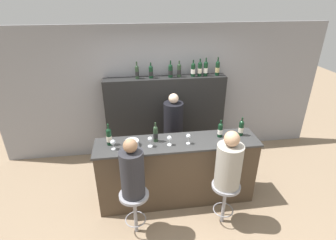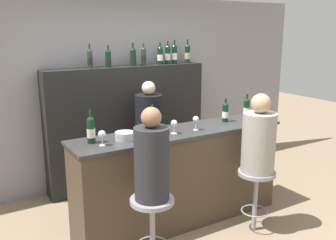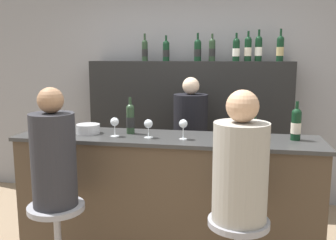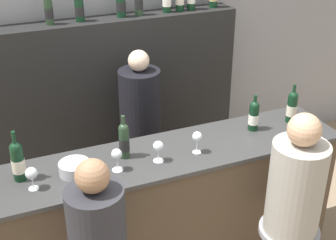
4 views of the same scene
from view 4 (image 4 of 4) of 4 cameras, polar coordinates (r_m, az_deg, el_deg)
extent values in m
cube|color=gray|center=(4.45, -7.52, 8.28)|extent=(6.40, 0.05, 2.60)
cube|color=#473828|center=(3.50, 0.52, -11.71)|extent=(2.42, 0.52, 1.06)
cube|color=#333333|center=(3.19, 0.57, -4.11)|extent=(2.46, 0.56, 0.03)
cube|color=black|center=(4.42, -6.36, 1.73)|extent=(2.30, 0.28, 1.67)
cylinder|color=black|center=(2.99, -17.78, -5.13)|extent=(0.08, 0.08, 0.22)
cylinder|color=beige|center=(2.99, -17.75, -5.30)|extent=(0.08, 0.08, 0.09)
sphere|color=black|center=(2.93, -18.09, -3.29)|extent=(0.08, 0.08, 0.08)
cylinder|color=black|center=(2.90, -18.27, -2.20)|extent=(0.02, 0.02, 0.10)
cylinder|color=#233823|center=(3.08, -5.36, -2.79)|extent=(0.07, 0.07, 0.22)
cylinder|color=black|center=(3.09, -5.35, -2.96)|extent=(0.07, 0.07, 0.09)
sphere|color=#233823|center=(3.03, -5.45, -1.03)|extent=(0.07, 0.07, 0.07)
cylinder|color=#233823|center=(3.01, -5.49, -0.15)|extent=(0.02, 0.02, 0.08)
cylinder|color=black|center=(3.47, 10.39, 0.26)|extent=(0.07, 0.07, 0.19)
cylinder|color=white|center=(3.47, 10.37, 0.12)|extent=(0.07, 0.07, 0.08)
sphere|color=black|center=(3.43, 10.52, 1.69)|extent=(0.07, 0.07, 0.07)
cylinder|color=black|center=(3.41, 10.59, 2.45)|extent=(0.02, 0.02, 0.07)
cylinder|color=black|center=(3.65, 14.85, 1.31)|extent=(0.07, 0.07, 0.21)
cylinder|color=beige|center=(3.65, 14.83, 1.16)|extent=(0.08, 0.08, 0.08)
sphere|color=black|center=(3.60, 15.04, 2.81)|extent=(0.07, 0.07, 0.07)
cylinder|color=black|center=(3.58, 15.15, 3.60)|extent=(0.02, 0.02, 0.08)
cylinder|color=#233823|center=(4.00, -14.32, 12.64)|extent=(0.07, 0.07, 0.21)
cylinder|color=black|center=(4.00, -14.30, 12.50)|extent=(0.07, 0.07, 0.08)
cylinder|color=black|center=(4.04, -10.75, 13.06)|extent=(0.08, 0.08, 0.19)
cylinder|color=black|center=(4.05, -10.74, 12.93)|extent=(0.08, 0.08, 0.08)
cylinder|color=black|center=(4.13, -5.76, 13.75)|extent=(0.08, 0.08, 0.20)
cylinder|color=black|center=(4.13, -5.75, 13.61)|extent=(0.08, 0.08, 0.08)
cylinder|color=#233823|center=(4.18, -3.59, 14.06)|extent=(0.07, 0.07, 0.21)
cylinder|color=black|center=(4.18, -3.59, 13.91)|extent=(0.07, 0.07, 0.08)
cylinder|color=black|center=(4.27, -0.15, 14.41)|extent=(0.08, 0.08, 0.21)
cylinder|color=white|center=(4.27, -0.15, 14.27)|extent=(0.08, 0.08, 0.09)
cylinder|color=silver|center=(2.94, -16.04, -8.03)|extent=(0.06, 0.06, 0.00)
cylinder|color=silver|center=(2.91, -16.14, -7.40)|extent=(0.01, 0.01, 0.07)
sphere|color=silver|center=(2.88, -16.32, -6.25)|extent=(0.07, 0.07, 0.07)
cylinder|color=silver|center=(3.01, -6.17, -6.06)|extent=(0.07, 0.07, 0.00)
cylinder|color=silver|center=(2.98, -6.21, -5.34)|extent=(0.01, 0.01, 0.09)
sphere|color=silver|center=(2.94, -6.28, -4.13)|extent=(0.07, 0.07, 0.07)
cylinder|color=silver|center=(3.08, -1.17, -4.98)|extent=(0.07, 0.07, 0.00)
cylinder|color=silver|center=(3.06, -1.18, -4.33)|extent=(0.01, 0.01, 0.08)
sphere|color=silver|center=(3.02, -1.19, -3.19)|extent=(0.07, 0.07, 0.07)
cylinder|color=silver|center=(3.18, 3.52, -3.93)|extent=(0.06, 0.06, 0.00)
cylinder|color=silver|center=(3.15, 3.55, -3.21)|extent=(0.01, 0.01, 0.09)
sphere|color=silver|center=(3.12, 3.58, -2.02)|extent=(0.07, 0.07, 0.07)
cylinder|color=#B7B7BC|center=(3.00, -11.32, -5.77)|extent=(0.20, 0.20, 0.08)
sphere|color=#936B4C|center=(2.35, -9.21, -6.76)|extent=(0.18, 0.18, 0.18)
cylinder|color=gray|center=(3.27, 14.54, -12.88)|extent=(0.40, 0.40, 0.04)
cylinder|color=gray|center=(3.07, 15.28, -8.05)|extent=(0.35, 0.35, 0.64)
sphere|color=tan|center=(2.86, 16.30, -1.16)|extent=(0.20, 0.20, 0.20)
cylinder|color=black|center=(4.13, -3.29, -2.69)|extent=(0.35, 0.35, 1.34)
sphere|color=beige|center=(3.81, -3.59, 7.24)|extent=(0.17, 0.17, 0.17)
camera|label=1|loc=(1.00, 131.80, 3.13)|focal=28.00mm
camera|label=2|loc=(1.46, -138.01, -45.61)|focal=40.00mm
camera|label=3|loc=(1.98, 67.40, -23.10)|focal=40.00mm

